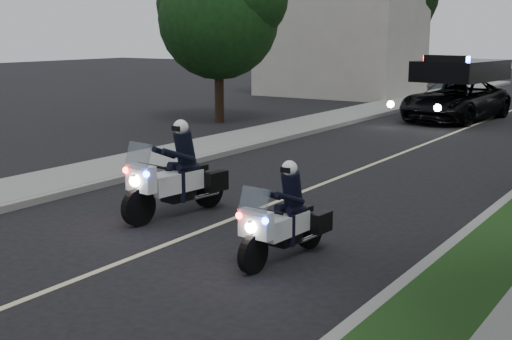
% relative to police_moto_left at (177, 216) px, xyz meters
% --- Properties ---
extents(ground, '(120.00, 120.00, 0.00)m').
position_rel_police_moto_left_xyz_m(ground, '(1.05, -1.01, 0.00)').
color(ground, black).
rests_on(ground, ground).
extents(curb_left, '(0.20, 60.00, 0.15)m').
position_rel_police_moto_left_xyz_m(curb_left, '(-3.05, 8.99, 0.07)').
color(curb_left, gray).
rests_on(curb_left, ground).
extents(sidewalk_left, '(2.00, 60.00, 0.16)m').
position_rel_police_moto_left_xyz_m(sidewalk_left, '(-4.15, 8.99, 0.08)').
color(sidewalk_left, gray).
rests_on(sidewalk_left, ground).
extents(building_far, '(8.00, 6.00, 7.00)m').
position_rel_police_moto_left_xyz_m(building_far, '(-8.95, 24.99, 3.50)').
color(building_far, '#A8A396').
rests_on(building_far, ground).
extents(lane_marking, '(0.12, 50.00, 0.01)m').
position_rel_police_moto_left_xyz_m(lane_marking, '(1.05, 8.99, 0.00)').
color(lane_marking, '#BFB78C').
rests_on(lane_marking, ground).
extents(police_moto_left, '(1.06, 2.29, 1.87)m').
position_rel_police_moto_left_xyz_m(police_moto_left, '(0.00, 0.00, 0.00)').
color(police_moto_left, silver).
rests_on(police_moto_left, ground).
extents(police_moto_right, '(0.79, 1.89, 1.57)m').
position_rel_police_moto_left_xyz_m(police_moto_right, '(3.08, -1.09, 0.00)').
color(police_moto_right, silver).
rests_on(police_moto_right, ground).
extents(police_suv, '(3.32, 6.03, 2.80)m').
position_rel_police_moto_left_xyz_m(police_suv, '(-0.04, 17.42, 0.00)').
color(police_suv, black).
rests_on(police_suv, ground).
extents(bicycle, '(0.71, 1.81, 0.93)m').
position_rel_police_moto_left_xyz_m(bicycle, '(-1.78, 21.69, 0.00)').
color(bicycle, black).
rests_on(bicycle, ground).
extents(cyclist, '(0.69, 0.47, 1.90)m').
position_rel_police_moto_left_xyz_m(cyclist, '(-1.78, 21.69, 0.00)').
color(cyclist, black).
rests_on(cyclist, ground).
extents(tree_left_near, '(5.51, 5.51, 7.72)m').
position_rel_police_moto_left_xyz_m(tree_left_near, '(-7.60, 11.71, 0.00)').
color(tree_left_near, '#133712').
rests_on(tree_left_near, ground).
extents(tree_left_far, '(8.27, 8.27, 11.31)m').
position_rel_police_moto_left_xyz_m(tree_left_far, '(-8.09, 28.09, 0.00)').
color(tree_left_far, black).
rests_on(tree_left_far, ground).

